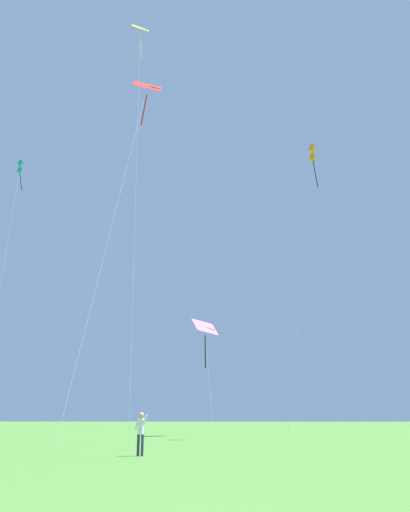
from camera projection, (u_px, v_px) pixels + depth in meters
kite_teal_box at (20, 170)px, 54.22m from camera, size 3.32×9.71×26.80m
kite_yellow_diamond at (140, 57)px, 30.23m from camera, size 1.57×4.53×23.82m
kite_red_high at (145, 97)px, 38.99m from camera, size 2.51×11.75×25.90m
kite_orange_box at (312, 156)px, 46.07m from camera, size 4.02×4.85×24.27m
kite_pink_low at (205, 335)px, 47.94m from camera, size 2.49×6.51×10.12m
person_with_spool at (141, 429)px, 22.07m from camera, size 0.56×0.23×1.73m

